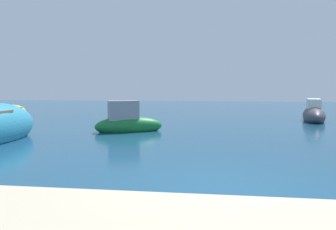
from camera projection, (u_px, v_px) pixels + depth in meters
ground at (224, 189)px, 7.00m from camera, size 80.00×80.00×0.00m
moored_boat_0 at (128, 123)px, 15.70m from camera, size 3.15×2.16×1.58m
moored_boat_3 at (12, 114)px, 21.08m from camera, size 1.84×3.55×1.16m
moored_boat_4 at (314, 114)px, 20.41m from camera, size 1.75×3.84×1.51m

